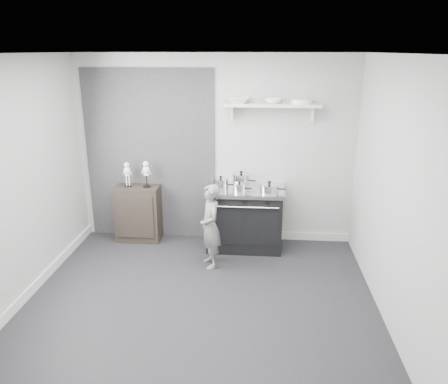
{
  "coord_description": "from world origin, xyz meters",
  "views": [
    {
      "loc": [
        0.63,
        -4.34,
        2.74
      ],
      "look_at": [
        0.2,
        0.95,
        1.0
      ],
      "focal_mm": 35.0,
      "sensor_mm": 36.0,
      "label": 1
    }
  ],
  "objects": [
    {
      "name": "ground",
      "position": [
        0.0,
        0.0,
        0.0
      ],
      "size": [
        4.0,
        4.0,
        0.0
      ],
      "primitive_type": "plane",
      "color": "black",
      "rests_on": "ground"
    },
    {
      "name": "room_shell",
      "position": [
        -0.09,
        0.15,
        1.64
      ],
      "size": [
        4.02,
        3.62,
        2.71
      ],
      "color": "#B0B0AE",
      "rests_on": "ground"
    },
    {
      "name": "wall_shelf",
      "position": [
        0.8,
        1.68,
        2.01
      ],
      "size": [
        1.3,
        0.26,
        0.24
      ],
      "color": "silver",
      "rests_on": "room_shell"
    },
    {
      "name": "stove",
      "position": [
        0.45,
        1.48,
        0.45
      ],
      "size": [
        1.1,
        0.69,
        0.89
      ],
      "color": "black",
      "rests_on": "ground"
    },
    {
      "name": "side_cabinet",
      "position": [
        -1.13,
        1.61,
        0.42
      ],
      "size": [
        0.64,
        0.37,
        0.83
      ],
      "primitive_type": "cube",
      "color": "black",
      "rests_on": "ground"
    },
    {
      "name": "child",
      "position": [
        0.03,
        0.85,
        0.56
      ],
      "size": [
        0.4,
        0.48,
        1.12
      ],
      "primitive_type": "imported",
      "rotation": [
        0.0,
        0.0,
        -1.2
      ],
      "color": "slate",
      "rests_on": "ground"
    },
    {
      "name": "pot_front_left",
      "position": [
        0.12,
        1.4,
        0.97
      ],
      "size": [
        0.3,
        0.22,
        0.2
      ],
      "color": "silver",
      "rests_on": "stove"
    },
    {
      "name": "pot_back_left",
      "position": [
        0.39,
        1.58,
        0.98
      ],
      "size": [
        0.33,
        0.24,
        0.23
      ],
      "color": "silver",
      "rests_on": "stove"
    },
    {
      "name": "pot_front_right",
      "position": [
        0.79,
        1.32,
        0.95
      ],
      "size": [
        0.35,
        0.26,
        0.17
      ],
      "color": "silver",
      "rests_on": "stove"
    },
    {
      "name": "pot_front_center",
      "position": [
        0.39,
        1.3,
        0.95
      ],
      "size": [
        0.25,
        0.16,
        0.16
      ],
      "color": "silver",
      "rests_on": "stove"
    },
    {
      "name": "skeleton_full",
      "position": [
        -1.26,
        1.61,
        1.04
      ],
      "size": [
        0.12,
        0.07,
        0.42
      ],
      "primitive_type": null,
      "color": "white",
      "rests_on": "side_cabinet"
    },
    {
      "name": "skeleton_torso",
      "position": [
        -0.98,
        1.61,
        1.05
      ],
      "size": [
        0.12,
        0.08,
        0.44
      ],
      "primitive_type": null,
      "color": "white",
      "rests_on": "side_cabinet"
    },
    {
      "name": "bowl_large",
      "position": [
        0.34,
        1.67,
        2.08
      ],
      "size": [
        0.32,
        0.32,
        0.08
      ],
      "primitive_type": "imported",
      "color": "white",
      "rests_on": "wall_shelf"
    },
    {
      "name": "bowl_small",
      "position": [
        0.81,
        1.67,
        2.08
      ],
      "size": [
        0.23,
        0.23,
        0.07
      ],
      "primitive_type": "imported",
      "color": "white",
      "rests_on": "wall_shelf"
    },
    {
      "name": "plate_stack",
      "position": [
        1.19,
        1.67,
        2.07
      ],
      "size": [
        0.28,
        0.28,
        0.06
      ],
      "primitive_type": "cylinder",
      "color": "white",
      "rests_on": "wall_shelf"
    }
  ]
}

